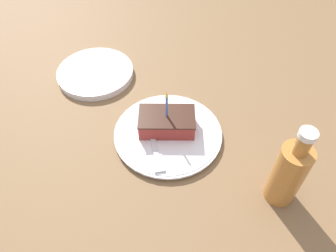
{
  "coord_description": "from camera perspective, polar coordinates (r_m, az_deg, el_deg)",
  "views": [
    {
      "loc": [
        0.48,
        0.02,
        0.6
      ],
      "look_at": [
        -0.01,
        0.02,
        0.04
      ],
      "focal_mm": 35.0,
      "sensor_mm": 36.0,
      "label": 1
    }
  ],
  "objects": [
    {
      "name": "ground_plane",
      "position": [
        0.79,
        -1.48,
        -3.18
      ],
      "size": [
        2.4,
        2.4,
        0.04
      ],
      "color": "brown",
      "rests_on": "ground"
    },
    {
      "name": "plate",
      "position": [
        0.77,
        0.0,
        -1.34
      ],
      "size": [
        0.25,
        0.25,
        0.01
      ],
      "color": "silver",
      "rests_on": "ground_plane"
    },
    {
      "name": "cake_slice",
      "position": [
        0.76,
        -0.21,
        0.74
      ],
      "size": [
        0.08,
        0.13,
        0.12
      ],
      "color": "#99332D",
      "rests_on": "plate"
    },
    {
      "name": "fork",
      "position": [
        0.74,
        -2.38,
        -3.55
      ],
      "size": [
        0.17,
        0.05,
        0.0
      ],
      "color": "silver",
      "rests_on": "plate"
    },
    {
      "name": "bottle",
      "position": [
        0.66,
        20.26,
        -7.67
      ],
      "size": [
        0.06,
        0.06,
        0.2
      ],
      "color": "#B27233",
      "rests_on": "ground_plane"
    },
    {
      "name": "side_plate",
      "position": [
        0.95,
        -12.5,
        9.02
      ],
      "size": [
        0.21,
        0.21,
        0.02
      ],
      "color": "silver",
      "rests_on": "ground_plane"
    }
  ]
}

